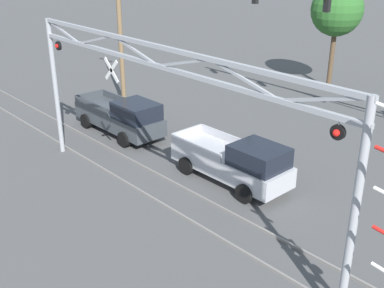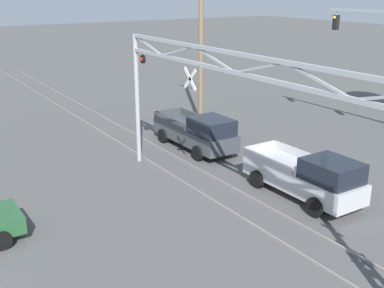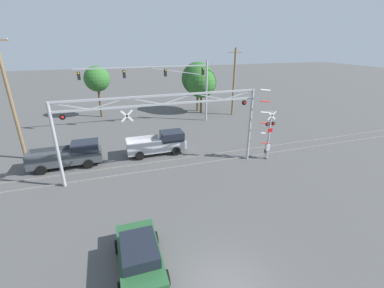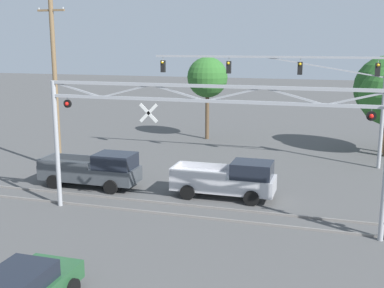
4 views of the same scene
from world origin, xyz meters
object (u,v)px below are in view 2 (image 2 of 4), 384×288
at_px(pickup_truck_lead, 308,176).
at_px(pickup_truck_following, 198,132).
at_px(utility_pole_left, 201,37).
at_px(crossing_gantry, 233,98).

distance_m(pickup_truck_lead, pickup_truck_following, 7.54).
bearing_deg(utility_pole_left, crossing_gantry, -29.04).
bearing_deg(crossing_gantry, pickup_truck_lead, 84.79).
bearing_deg(pickup_truck_lead, pickup_truck_following, -177.88).
bearing_deg(crossing_gantry, pickup_truck_following, 155.05).
relative_size(pickup_truck_lead, pickup_truck_following, 0.95).
bearing_deg(utility_pole_left, pickup_truck_following, -35.59).
height_order(crossing_gantry, utility_pole_left, utility_pole_left).
height_order(pickup_truck_lead, pickup_truck_following, same).
xyz_separation_m(crossing_gantry, utility_pole_left, (-11.26, 6.25, 0.80)).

